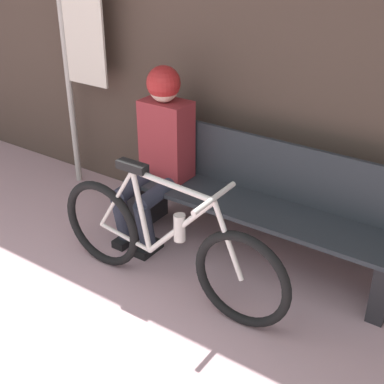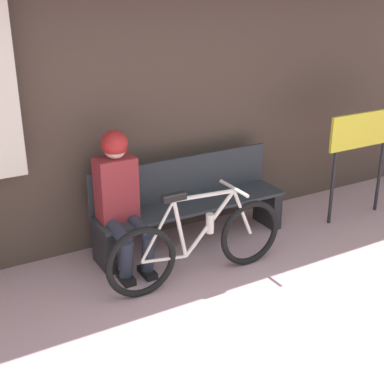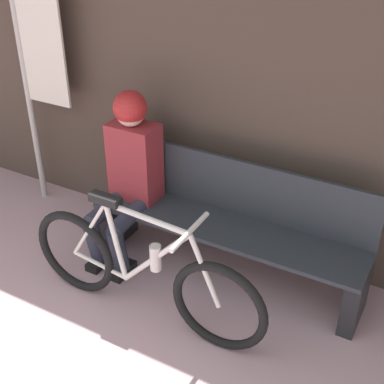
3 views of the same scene
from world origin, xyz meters
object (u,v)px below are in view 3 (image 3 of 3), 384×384
(park_bench_near, at_px, (230,225))
(person_seated, at_px, (128,167))
(bicycle, at_px, (142,274))
(banner_pole, at_px, (32,24))

(park_bench_near, bearing_deg, person_seated, -172.05)
(bicycle, relative_size, banner_pole, 0.70)
(person_seated, bearing_deg, banner_pole, 165.30)
(person_seated, xyz_separation_m, banner_pole, (-0.97, 0.25, 0.80))
(banner_pole, bearing_deg, bicycle, -29.46)
(park_bench_near, bearing_deg, banner_pole, 174.95)
(park_bench_near, height_order, person_seated, person_seated)
(banner_pole, bearing_deg, person_seated, -14.70)
(park_bench_near, xyz_separation_m, bicycle, (-0.28, -0.65, -0.06))
(banner_pole, bearing_deg, park_bench_near, -5.05)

